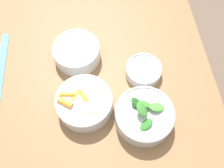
{
  "coord_description": "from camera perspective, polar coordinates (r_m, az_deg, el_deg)",
  "views": [
    {
      "loc": [
        -0.36,
        0.0,
        1.59
      ],
      "look_at": [
        0.04,
        -0.05,
        0.79
      ],
      "focal_mm": 40.0,
      "sensor_mm": 36.0,
      "label": 1
    }
  ],
  "objects": [
    {
      "name": "bowl_greens",
      "position": [
        0.84,
        7.45,
        -7.19
      ],
      "size": [
        0.2,
        0.2,
        0.11
      ],
      "color": "silver",
      "rests_on": "dining_table"
    },
    {
      "name": "dining_table",
      "position": [
        1.0,
        -2.32,
        -5.86
      ],
      "size": [
        1.25,
        0.87,
        0.76
      ],
      "color": "olive",
      "rests_on": "ground_plane"
    },
    {
      "name": "ruler",
      "position": [
        1.04,
        -24.02,
        2.99
      ],
      "size": [
        0.34,
        0.04,
        0.0
      ],
      "color": "#4C99E0",
      "rests_on": "dining_table"
    },
    {
      "name": "bowl_carrots",
      "position": [
        0.86,
        -6.28,
        -4.26
      ],
      "size": [
        0.19,
        0.19,
        0.08
      ],
      "color": "silver",
      "rests_on": "dining_table"
    },
    {
      "name": "bowl_beans_hotdog",
      "position": [
        0.97,
        -8.0,
        7.15
      ],
      "size": [
        0.18,
        0.18,
        0.06
      ],
      "color": "silver",
      "rests_on": "dining_table"
    },
    {
      "name": "ground_plane",
      "position": [
        1.63,
        -1.47,
        -14.08
      ],
      "size": [
        10.0,
        10.0,
        0.0
      ],
      "primitive_type": "plane",
      "color": "brown"
    },
    {
      "name": "bowl_cookies",
      "position": [
        0.93,
        7.28,
        3.14
      ],
      "size": [
        0.14,
        0.14,
        0.04
      ],
      "color": "silver",
      "rests_on": "dining_table"
    }
  ]
}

